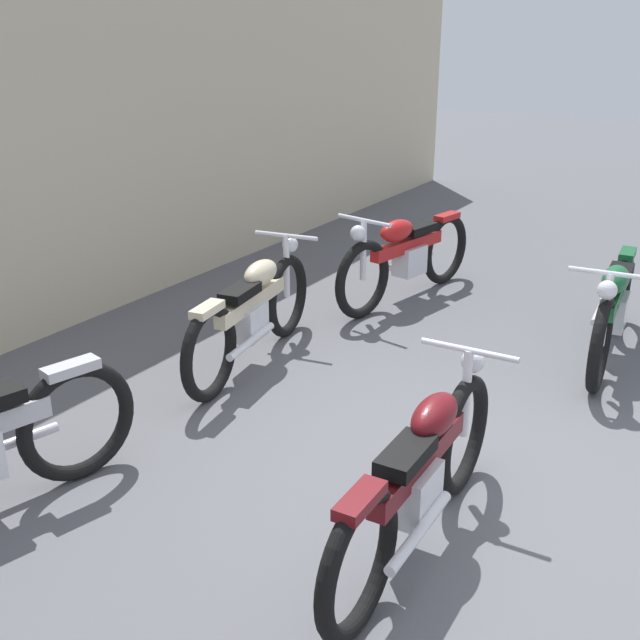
{
  "coord_description": "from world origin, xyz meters",
  "views": [
    {
      "loc": [
        -3.81,
        -1.3,
        2.66
      ],
      "look_at": [
        0.81,
        1.54,
        0.55
      ],
      "focal_mm": 43.23,
      "sensor_mm": 36.0,
      "label": 1
    }
  ],
  "objects": [
    {
      "name": "motorcycle_maroon",
      "position": [
        -0.6,
        0.06,
        0.45
      ],
      "size": [
        2.08,
        0.58,
        0.93
      ],
      "rotation": [
        0.0,
        0.0,
        0.03
      ],
      "color": "black",
      "rests_on": "ground_plane"
    },
    {
      "name": "motorcycle_cream",
      "position": [
        0.9,
        2.23,
        0.46
      ],
      "size": [
        2.1,
        0.65,
        0.95
      ],
      "rotation": [
        0.0,
        0.0,
        0.16
      ],
      "color": "black",
      "rests_on": "ground_plane"
    },
    {
      "name": "motorcycle_red",
      "position": [
        2.97,
        1.85,
        0.47
      ],
      "size": [
        2.15,
        0.67,
        0.97
      ],
      "rotation": [
        0.0,
        0.0,
        2.96
      ],
      "color": "black",
      "rests_on": "ground_plane"
    },
    {
      "name": "ground_plane",
      "position": [
        0.0,
        0.0,
        0.0
      ],
      "size": [
        40.0,
        40.0,
        0.0
      ],
      "primitive_type": "plane",
      "color": "#56565B"
    },
    {
      "name": "motorcycle_green",
      "position": [
        2.53,
        -0.25,
        0.46
      ],
      "size": [
        2.14,
        0.6,
        0.96
      ],
      "rotation": [
        0.0,
        0.0,
        3.23
      ],
      "color": "black",
      "rests_on": "ground_plane"
    }
  ]
}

